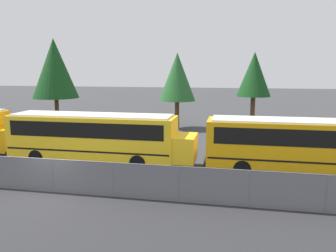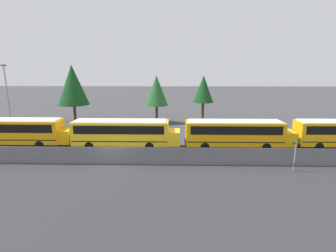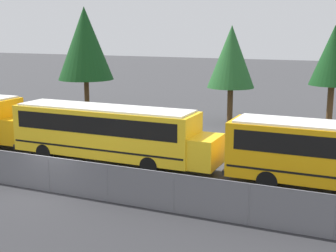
# 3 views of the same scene
# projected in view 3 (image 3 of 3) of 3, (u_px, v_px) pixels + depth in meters

# --- Properties ---
(ground_plane) EXTENTS (200.00, 200.00, 0.00)m
(ground_plane) POSITION_uv_depth(u_px,v_px,m) (50.00, 192.00, 21.32)
(ground_plane) COLOR #38383A
(fence) EXTENTS (73.87, 0.07, 1.67)m
(fence) POSITION_uv_depth(u_px,v_px,m) (49.00, 174.00, 21.15)
(fence) COLOR #9EA0A5
(fence) RESTS_ON ground_plane
(school_bus_2) EXTENTS (11.96, 2.49, 3.15)m
(school_bus_2) POSITION_uv_depth(u_px,v_px,m) (108.00, 130.00, 25.56)
(school_bus_2) COLOR yellow
(school_bus_2) RESTS_ON ground_plane
(tree_0) EXTENTS (3.26, 3.26, 7.60)m
(tree_0) POSITION_uv_depth(u_px,v_px,m) (333.00, 56.00, 33.01)
(tree_0) COLOR #51381E
(tree_0) RESTS_ON ground_plane
(tree_1) EXTENTS (3.67, 3.67, 7.60)m
(tree_1) POSITION_uv_depth(u_px,v_px,m) (231.00, 57.00, 35.99)
(tree_1) COLOR #51381E
(tree_1) RESTS_ON ground_plane
(tree_2) EXTENTS (4.93, 4.93, 9.27)m
(tree_2) POSITION_uv_depth(u_px,v_px,m) (85.00, 43.00, 41.41)
(tree_2) COLOR #51381E
(tree_2) RESTS_ON ground_plane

